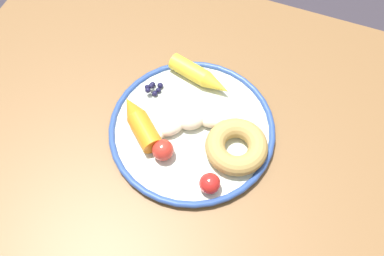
{
  "coord_description": "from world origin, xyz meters",
  "views": [
    {
      "loc": [
        0.18,
        -0.33,
        1.43
      ],
      "look_at": [
        0.04,
        0.03,
        0.75
      ],
      "focal_mm": 39.7,
      "sensor_mm": 36.0,
      "label": 1
    }
  ],
  "objects": [
    {
      "name": "carrot_yellow",
      "position": [
        0.01,
        0.14,
        0.76
      ],
      "size": [
        0.13,
        0.06,
        0.03
      ],
      "color": "yellow",
      "rests_on": "plate"
    },
    {
      "name": "carrot_orange",
      "position": [
        -0.05,
        0.0,
        0.77
      ],
      "size": [
        0.11,
        0.11,
        0.04
      ],
      "color": "orange",
      "rests_on": "plate"
    },
    {
      "name": "banana",
      "position": [
        0.04,
        0.03,
        0.76
      ],
      "size": [
        0.16,
        0.12,
        0.03
      ],
      "color": "beige",
      "rests_on": "plate"
    },
    {
      "name": "donut",
      "position": [
        0.13,
        0.02,
        0.76
      ],
      "size": [
        0.14,
        0.14,
        0.04
      ],
      "primitive_type": "torus",
      "rotation": [
        0.0,
        0.0,
        0.34
      ],
      "color": "tan",
      "rests_on": "plate"
    },
    {
      "name": "plate",
      "position": [
        0.04,
        0.03,
        0.74
      ],
      "size": [
        0.31,
        0.31,
        0.02
      ],
      "color": "silver",
      "rests_on": "dining_table"
    },
    {
      "name": "ground_plane",
      "position": [
        0.0,
        0.0,
        0.0
      ],
      "size": [
        6.0,
        6.0,
        0.0
      ],
      "primitive_type": "plane",
      "color": "#342E36"
    },
    {
      "name": "tomato_mid",
      "position": [
        0.11,
        -0.07,
        0.76
      ],
      "size": [
        0.04,
        0.04,
        0.04
      ],
      "primitive_type": "sphere",
      "color": "red",
      "rests_on": "plate"
    },
    {
      "name": "blueberry_pile",
      "position": [
        -0.06,
        0.09,
        0.75
      ],
      "size": [
        0.03,
        0.04,
        0.02
      ],
      "color": "#191638",
      "rests_on": "plate"
    },
    {
      "name": "tomato_near",
      "position": [
        0.01,
        -0.04,
        0.77
      ],
      "size": [
        0.04,
        0.04,
        0.04
      ],
      "primitive_type": "sphere",
      "color": "red",
      "rests_on": "plate"
    },
    {
      "name": "dining_table",
      "position": [
        0.0,
        0.0,
        0.64
      ],
      "size": [
        0.96,
        0.83,
        0.73
      ],
      "color": "brown",
      "rests_on": "ground_plane"
    }
  ]
}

